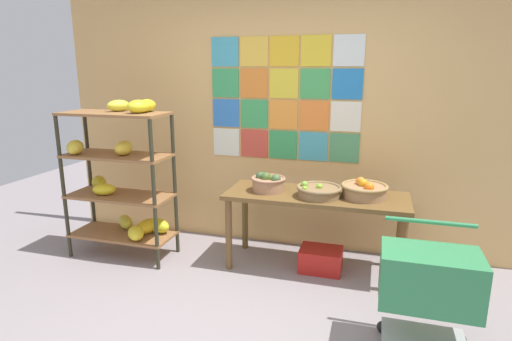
{
  "coord_description": "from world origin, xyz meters",
  "views": [
    {
      "loc": [
        0.9,
        -2.25,
        1.8
      ],
      "look_at": [
        -0.09,
        1.11,
        0.95
      ],
      "focal_mm": 29.23,
      "sensor_mm": 36.0,
      "label": 1
    }
  ],
  "objects_px": {
    "banana_shelf_unit": "(123,177)",
    "display_table": "(316,204)",
    "shopping_cart": "(429,283)",
    "fruit_basket_back_left": "(364,190)",
    "fruit_basket_back_right": "(268,182)",
    "fruit_basket_right": "(319,191)",
    "produce_crate_under_table": "(321,260)"
  },
  "relations": [
    {
      "from": "fruit_basket_back_left",
      "to": "banana_shelf_unit",
      "type": "bearing_deg",
      "value": -173.73
    },
    {
      "from": "display_table",
      "to": "shopping_cart",
      "type": "xyz_separation_m",
      "value": [
        0.87,
        -0.99,
        -0.13
      ]
    },
    {
      "from": "banana_shelf_unit",
      "to": "fruit_basket_back_left",
      "type": "height_order",
      "value": "banana_shelf_unit"
    },
    {
      "from": "fruit_basket_right",
      "to": "produce_crate_under_table",
      "type": "distance_m",
      "value": 0.67
    },
    {
      "from": "fruit_basket_right",
      "to": "shopping_cart",
      "type": "relative_size",
      "value": 0.47
    },
    {
      "from": "display_table",
      "to": "produce_crate_under_table",
      "type": "relative_size",
      "value": 4.27
    },
    {
      "from": "banana_shelf_unit",
      "to": "display_table",
      "type": "distance_m",
      "value": 1.85
    },
    {
      "from": "fruit_basket_back_left",
      "to": "produce_crate_under_table",
      "type": "distance_m",
      "value": 0.77
    },
    {
      "from": "banana_shelf_unit",
      "to": "fruit_basket_back_right",
      "type": "relative_size",
      "value": 4.88
    },
    {
      "from": "display_table",
      "to": "shopping_cart",
      "type": "distance_m",
      "value": 1.32
    },
    {
      "from": "fruit_basket_back_left",
      "to": "produce_crate_under_table",
      "type": "height_order",
      "value": "fruit_basket_back_left"
    },
    {
      "from": "fruit_basket_back_left",
      "to": "shopping_cart",
      "type": "relative_size",
      "value": 0.48
    },
    {
      "from": "display_table",
      "to": "fruit_basket_back_right",
      "type": "distance_m",
      "value": 0.47
    },
    {
      "from": "fruit_basket_right",
      "to": "shopping_cart",
      "type": "height_order",
      "value": "fruit_basket_right"
    },
    {
      "from": "display_table",
      "to": "fruit_basket_right",
      "type": "xyz_separation_m",
      "value": [
        0.03,
        -0.07,
        0.15
      ]
    },
    {
      "from": "fruit_basket_right",
      "to": "display_table",
      "type": "bearing_deg",
      "value": 113.73
    },
    {
      "from": "produce_crate_under_table",
      "to": "shopping_cart",
      "type": "relative_size",
      "value": 0.45
    },
    {
      "from": "fruit_basket_back_left",
      "to": "fruit_basket_right",
      "type": "bearing_deg",
      "value": -166.91
    },
    {
      "from": "banana_shelf_unit",
      "to": "shopping_cart",
      "type": "xyz_separation_m",
      "value": [
        2.7,
        -0.76,
        -0.3
      ]
    },
    {
      "from": "display_table",
      "to": "shopping_cart",
      "type": "height_order",
      "value": "shopping_cart"
    },
    {
      "from": "display_table",
      "to": "fruit_basket_back_right",
      "type": "height_order",
      "value": "fruit_basket_back_right"
    },
    {
      "from": "display_table",
      "to": "produce_crate_under_table",
      "type": "xyz_separation_m",
      "value": [
        0.07,
        -0.04,
        -0.52
      ]
    },
    {
      "from": "display_table",
      "to": "fruit_basket_back_left",
      "type": "relative_size",
      "value": 4.03
    },
    {
      "from": "fruit_basket_back_right",
      "to": "fruit_basket_right",
      "type": "bearing_deg",
      "value": -6.14
    },
    {
      "from": "fruit_basket_right",
      "to": "shopping_cart",
      "type": "xyz_separation_m",
      "value": [
        0.84,
        -0.92,
        -0.28
      ]
    },
    {
      "from": "fruit_basket_back_left",
      "to": "fruit_basket_back_right",
      "type": "bearing_deg",
      "value": -177.45
    },
    {
      "from": "display_table",
      "to": "fruit_basket_right",
      "type": "bearing_deg",
      "value": -66.27
    },
    {
      "from": "fruit_basket_back_right",
      "to": "produce_crate_under_table",
      "type": "bearing_deg",
      "value": -1.63
    },
    {
      "from": "display_table",
      "to": "fruit_basket_back_right",
      "type": "relative_size",
      "value": 5.15
    },
    {
      "from": "display_table",
      "to": "banana_shelf_unit",
      "type": "bearing_deg",
      "value": -172.79
    },
    {
      "from": "banana_shelf_unit",
      "to": "shopping_cart",
      "type": "height_order",
      "value": "banana_shelf_unit"
    },
    {
      "from": "fruit_basket_back_right",
      "to": "shopping_cart",
      "type": "distance_m",
      "value": 1.65
    }
  ]
}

